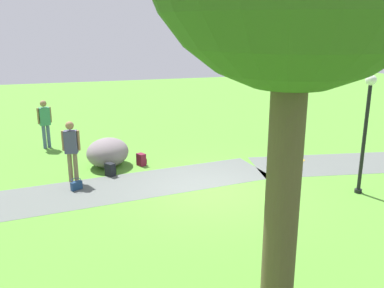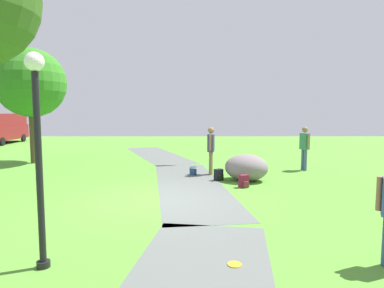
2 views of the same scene
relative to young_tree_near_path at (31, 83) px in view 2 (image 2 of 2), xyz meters
name	(u,v)px [view 2 (image 2 of 2)]	position (x,y,z in m)	size (l,w,h in m)	color
ground_plane	(154,199)	(-6.52, -6.41, -3.72)	(48.00, 48.00, 0.00)	#539331
footpath_segment_mid	(190,184)	(-4.64, -7.38, -3.72)	(8.20, 3.09, 0.01)	#595F5A
footpath_segment_far	(157,155)	(3.07, -5.46, -3.72)	(8.23, 4.81, 0.01)	#595F5A
young_tree_near_path	(31,83)	(0.00, 0.00, 0.00)	(3.17, 3.17, 5.33)	brown
lamp_post	(38,136)	(-10.45, -5.18, -1.70)	(0.28, 0.28, 3.24)	black
lawn_boulder	(246,167)	(-4.01, -9.35, -3.26)	(1.90, 1.98, 0.92)	slate
woman_with_handbag	(211,147)	(-2.90, -8.18, -2.65)	(0.51, 0.30, 1.82)	olive
man_near_boulder	(305,145)	(-1.99, -12.06, -2.67)	(0.50, 0.34, 1.80)	#465A7A
handbag_on_grass	(193,171)	(-2.97, -7.50, -3.58)	(0.37, 0.37, 0.31)	navy
backpack_by_boulder	(219,175)	(-3.99, -8.39, -3.53)	(0.35, 0.35, 0.40)	black
spare_backpack_on_lawn	(244,181)	(-5.07, -9.11, -3.53)	(0.34, 0.34, 0.40)	maroon
frisbee_on_grass	(235,265)	(-10.39, -8.12, -3.71)	(0.22, 0.22, 0.02)	gold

